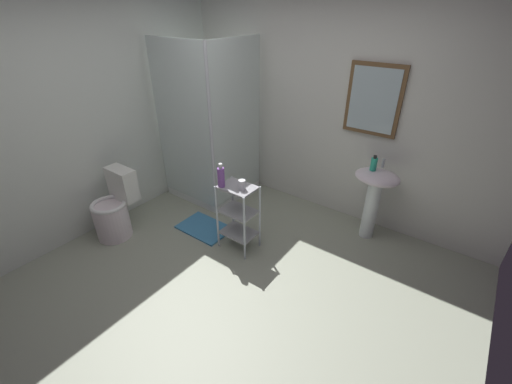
# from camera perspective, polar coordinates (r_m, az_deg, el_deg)

# --- Properties ---
(ground_plane) EXTENTS (4.20, 4.20, 0.02)m
(ground_plane) POSITION_cam_1_polar(r_m,az_deg,el_deg) (3.25, -5.57, -15.54)
(ground_plane) COLOR #989D89
(wall_back) EXTENTS (4.20, 0.14, 2.50)m
(wall_back) POSITION_cam_1_polar(r_m,az_deg,el_deg) (3.98, 11.88, 14.05)
(wall_back) COLOR silver
(wall_back) RESTS_ON ground_plane
(wall_left) EXTENTS (0.10, 4.20, 2.50)m
(wall_left) POSITION_cam_1_polar(r_m,az_deg,el_deg) (3.95, -27.61, 11.18)
(wall_left) COLOR silver
(wall_left) RESTS_ON ground_plane
(shower_stall) EXTENTS (0.92, 0.92, 2.00)m
(shower_stall) POSITION_cam_1_polar(r_m,az_deg,el_deg) (4.38, -7.50, 4.88)
(shower_stall) COLOR white
(shower_stall) RESTS_ON ground_plane
(pedestal_sink) EXTENTS (0.46, 0.37, 0.81)m
(pedestal_sink) POSITION_cam_1_polar(r_m,az_deg,el_deg) (3.69, 19.92, 0.16)
(pedestal_sink) COLOR white
(pedestal_sink) RESTS_ON ground_plane
(sink_faucet) EXTENTS (0.03, 0.03, 0.10)m
(sink_faucet) POSITION_cam_1_polar(r_m,az_deg,el_deg) (3.67, 21.26, 4.71)
(sink_faucet) COLOR silver
(sink_faucet) RESTS_ON pedestal_sink
(toilet) EXTENTS (0.37, 0.49, 0.76)m
(toilet) POSITION_cam_1_polar(r_m,az_deg,el_deg) (3.96, -23.38, -2.91)
(toilet) COLOR white
(toilet) RESTS_ON ground_plane
(storage_cart) EXTENTS (0.38, 0.28, 0.74)m
(storage_cart) POSITION_cam_1_polar(r_m,az_deg,el_deg) (3.38, -3.10, -3.56)
(storage_cart) COLOR silver
(storage_cart) RESTS_ON ground_plane
(hand_soap_bottle) EXTENTS (0.06, 0.06, 0.16)m
(hand_soap_bottle) POSITION_cam_1_polar(r_m,az_deg,el_deg) (3.56, 19.81, 4.64)
(hand_soap_bottle) COLOR #2DBC99
(hand_soap_bottle) RESTS_ON pedestal_sink
(conditioner_bottle_purple) EXTENTS (0.07, 0.07, 0.24)m
(conditioner_bottle_purple) POSITION_cam_1_polar(r_m,az_deg,el_deg) (3.19, -6.11, 2.68)
(conditioner_bottle_purple) COLOR purple
(conditioner_bottle_purple) RESTS_ON storage_cart
(rinse_cup) EXTENTS (0.07, 0.07, 0.10)m
(rinse_cup) POSITION_cam_1_polar(r_m,az_deg,el_deg) (3.15, -2.46, 1.26)
(rinse_cup) COLOR silver
(rinse_cup) RESTS_ON storage_cart
(bath_mat) EXTENTS (0.60, 0.40, 0.02)m
(bath_mat) POSITION_cam_1_polar(r_m,az_deg,el_deg) (3.93, -8.97, -6.16)
(bath_mat) COLOR teal
(bath_mat) RESTS_ON ground_plane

